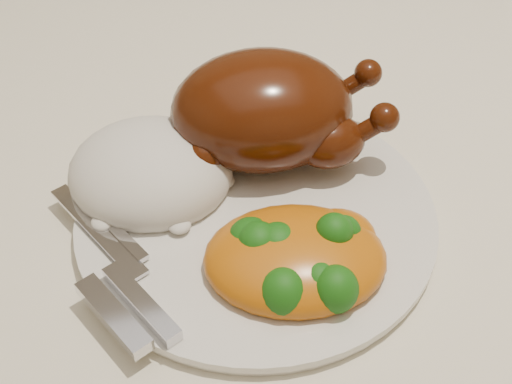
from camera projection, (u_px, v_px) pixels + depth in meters
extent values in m
cube|color=brown|center=(257.00, 128.00, 0.63)|extent=(1.60, 0.90, 0.04)
cube|color=silver|center=(257.00, 106.00, 0.62)|extent=(1.72, 1.02, 0.01)
cylinder|color=silver|center=(256.00, 218.00, 0.51)|extent=(0.26, 0.26, 0.01)
ellipsoid|color=#451907|center=(262.00, 110.00, 0.52)|extent=(0.15, 0.13, 0.09)
ellipsoid|color=#451907|center=(251.00, 94.00, 0.50)|extent=(0.07, 0.06, 0.04)
ellipsoid|color=#451907|center=(331.00, 142.00, 0.51)|extent=(0.05, 0.04, 0.04)
sphere|color=#451907|center=(385.00, 117.00, 0.50)|extent=(0.02, 0.02, 0.02)
ellipsoid|color=#451907|center=(318.00, 97.00, 0.55)|extent=(0.05, 0.04, 0.04)
sphere|color=#451907|center=(368.00, 73.00, 0.54)|extent=(0.02, 0.02, 0.02)
sphere|color=#451907|center=(205.00, 156.00, 0.50)|extent=(0.03, 0.03, 0.03)
sphere|color=#451907|center=(201.00, 103.00, 0.55)|extent=(0.03, 0.03, 0.03)
ellipsoid|color=silver|center=(151.00, 172.00, 0.52)|extent=(0.15, 0.14, 0.06)
ellipsoid|color=#C8670C|center=(295.00, 259.00, 0.46)|extent=(0.14, 0.12, 0.04)
ellipsoid|color=#C8670C|center=(336.00, 238.00, 0.47)|extent=(0.05, 0.05, 0.03)
ellipsoid|color=#0C3F0A|center=(258.00, 243.00, 0.46)|extent=(0.03, 0.03, 0.03)
ellipsoid|color=#0C3F0A|center=(344.00, 233.00, 0.47)|extent=(0.02, 0.02, 0.03)
ellipsoid|color=#0C3F0A|center=(282.00, 247.00, 0.46)|extent=(0.03, 0.03, 0.03)
ellipsoid|color=#0C3F0A|center=(260.00, 247.00, 0.46)|extent=(0.03, 0.03, 0.03)
ellipsoid|color=#0C3F0A|center=(278.00, 241.00, 0.46)|extent=(0.03, 0.03, 0.02)
ellipsoid|color=#0C3F0A|center=(283.00, 293.00, 0.44)|extent=(0.03, 0.03, 0.03)
ellipsoid|color=#0C3F0A|center=(319.00, 279.00, 0.44)|extent=(0.03, 0.03, 0.02)
ellipsoid|color=#0C3F0A|center=(292.00, 272.00, 0.45)|extent=(0.03, 0.03, 0.03)
ellipsoid|color=#0C3F0A|center=(335.00, 289.00, 0.44)|extent=(0.03, 0.03, 0.03)
ellipsoid|color=#0C3F0A|center=(251.00, 238.00, 0.46)|extent=(0.03, 0.03, 0.03)
ellipsoid|color=#0C3F0A|center=(334.00, 232.00, 0.46)|extent=(0.03, 0.03, 0.03)
ellipsoid|color=#0C3F0A|center=(284.00, 260.00, 0.46)|extent=(0.03, 0.03, 0.03)
cube|color=silver|center=(98.00, 230.00, 0.48)|extent=(0.05, 0.10, 0.00)
cube|color=silver|center=(113.00, 315.00, 0.43)|extent=(0.04, 0.07, 0.01)
cube|color=silver|center=(141.00, 303.00, 0.44)|extent=(0.04, 0.07, 0.01)
cube|color=silver|center=(123.00, 224.00, 0.49)|extent=(0.04, 0.07, 0.00)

